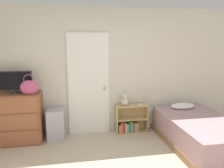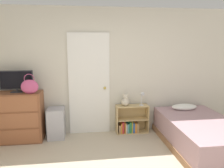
{
  "view_description": "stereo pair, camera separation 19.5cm",
  "coord_description": "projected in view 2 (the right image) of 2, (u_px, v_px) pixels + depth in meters",
  "views": [
    {
      "loc": [
        -0.63,
        -2.11,
        1.84
      ],
      "look_at": [
        0.11,
        2.0,
        1.06
      ],
      "focal_mm": 35.0,
      "sensor_mm": 36.0,
      "label": 1
    },
    {
      "loc": [
        -0.44,
        -2.14,
        1.84
      ],
      "look_at": [
        0.11,
        2.0,
        1.06
      ],
      "focal_mm": 35.0,
      "sensor_mm": 36.0,
      "label": 2
    }
  ],
  "objects": [
    {
      "name": "dresser",
      "position": [
        19.0,
        117.0,
        4.14
      ],
      "size": [
        0.87,
        0.45,
        0.94
      ],
      "color": "brown",
      "rests_on": "ground_plane"
    },
    {
      "name": "wall_back",
      "position": [
        105.0,
        72.0,
        4.47
      ],
      "size": [
        10.0,
        0.06,
        2.55
      ],
      "color": "beige",
      "rests_on": "ground_plane"
    },
    {
      "name": "door_closed",
      "position": [
        89.0,
        84.0,
        4.43
      ],
      "size": [
        0.83,
        0.09,
        2.05
      ],
      "color": "white",
      "rests_on": "ground_plane"
    },
    {
      "name": "tv",
      "position": [
        16.0,
        81.0,
        4.04
      ],
      "size": [
        0.6,
        0.16,
        0.41
      ],
      "color": "#2D2D33",
      "rests_on": "dresser"
    },
    {
      "name": "teddy_bear",
      "position": [
        125.0,
        101.0,
        4.46
      ],
      "size": [
        0.17,
        0.17,
        0.25
      ],
      "color": "beige",
      "rests_on": "bookshelf"
    },
    {
      "name": "desk_lamp",
      "position": [
        142.0,
        96.0,
        4.46
      ],
      "size": [
        0.1,
        0.1,
        0.28
      ],
      "color": "silver",
      "rests_on": "bookshelf"
    },
    {
      "name": "storage_bin",
      "position": [
        56.0,
        123.0,
        4.3
      ],
      "size": [
        0.32,
        0.36,
        0.59
      ],
      "color": "#ADADB7",
      "rests_on": "ground_plane"
    },
    {
      "name": "bookshelf",
      "position": [
        130.0,
        122.0,
        4.57
      ],
      "size": [
        0.67,
        0.24,
        0.59
      ],
      "color": "tan",
      "rests_on": "ground_plane"
    },
    {
      "name": "handbag",
      "position": [
        30.0,
        86.0,
        3.93
      ],
      "size": [
        0.31,
        0.1,
        0.37
      ],
      "color": "#C64C7F",
      "rests_on": "dresser"
    },
    {
      "name": "bed",
      "position": [
        201.0,
        134.0,
        3.89
      ],
      "size": [
        1.16,
        1.93,
        0.62
      ],
      "color": "#996B47",
      "rests_on": "ground_plane"
    }
  ]
}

